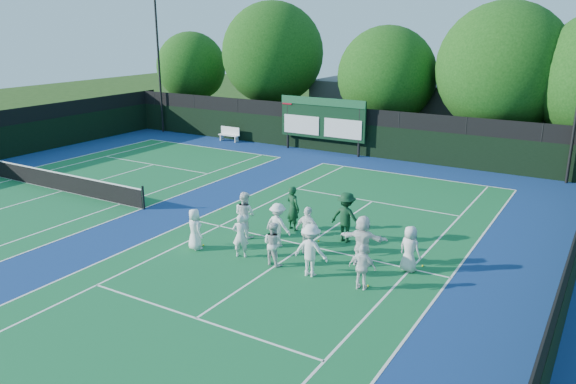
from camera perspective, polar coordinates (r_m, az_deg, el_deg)
The scene contains 33 objects.
ground at distance 20.53m, azimuth 0.46°, elevation -6.38°, with size 120.00×120.00×0.00m, color #1C3A0F.
court_apron at distance 24.62m, azimuth -10.44°, elevation -2.65°, with size 34.00×32.00×0.01m, color navy.
near_court at distance 21.33m, azimuth 1.84°, elevation -5.45°, with size 11.05×23.85×0.01m.
left_court at distance 30.33m, azimuth -21.90°, elevation 0.10°, with size 11.05×23.85×0.01m.
back_fence at distance 36.46m, azimuth 5.19°, elevation 6.07°, with size 34.00×0.08×3.00m.
divider_fence_right at distance 18.53m, azimuth 27.11°, elevation -6.43°, with size 0.08×32.00×3.00m.
scoreboard at distance 36.40m, azimuth 3.49°, elevation 7.43°, with size 6.00×0.21×3.55m.
clubhouse at distance 42.34m, azimuth 14.98°, elevation 7.95°, with size 18.00×6.00×4.00m, color #5A5A5F.
light_pole_left at distance 44.28m, azimuth -13.08°, elevation 14.04°, with size 1.20×0.30×10.12m.
tennis_net at distance 30.20m, azimuth -22.00°, elevation 0.98°, with size 11.30×0.10×1.10m.
bench at distance 40.36m, azimuth -5.95°, elevation 5.93°, with size 1.63×0.47×1.03m.
tree_a at distance 47.22m, azimuth -9.58°, elevation 12.26°, with size 5.56×5.56×7.49m.
tree_b at distance 42.49m, azimuth -1.35°, elevation 13.63°, with size 7.48×7.48×9.70m.
tree_c at distance 38.54m, azimuth 10.24°, elevation 11.29°, with size 6.53×6.53×8.01m.
tree_d at distance 36.52m, azimuth 21.23°, elevation 11.31°, with size 7.84×7.84×9.43m.
tennis_ball_0 at distance 21.52m, azimuth -8.59°, elevation -5.37°, with size 0.07×0.07×0.07m, color #C4C717.
tennis_ball_1 at distance 21.71m, azimuth 3.12°, elevation -4.99°, with size 0.07×0.07×0.07m, color #C4C717.
tennis_ball_2 at distance 18.34m, azimuth 8.14°, elevation -9.41°, with size 0.07×0.07×0.07m, color #C4C717.
tennis_ball_3 at distance 25.48m, azimuth -6.86°, elevation -1.75°, with size 0.07×0.07×0.07m, color #C4C717.
tennis_ball_4 at distance 22.78m, azimuth 1.87°, elevation -3.91°, with size 0.07×0.07×0.07m, color #C4C717.
tennis_ball_5 at distance 20.10m, azimuth 13.52°, elevation -7.30°, with size 0.07×0.07×0.07m, color #C4C717.
player_front_0 at distance 21.04m, azimuth -9.46°, elevation -3.75°, with size 0.76×0.50×1.56m, color white.
player_front_1 at distance 20.13m, azimuth -4.84°, elevation -4.47°, with size 0.59×0.38×1.61m, color silver.
player_front_2 at distance 19.45m, azimuth -1.52°, elevation -5.26°, with size 0.76×0.59×1.56m, color silver.
player_front_3 at distance 18.58m, azimuth 2.33°, elevation -5.93°, with size 1.17×0.67×1.81m, color white.
player_front_4 at distance 17.86m, azimuth 7.56°, elevation -7.58°, with size 0.88×0.37×1.51m, color white.
player_back_0 at distance 22.00m, azimuth -4.41°, elevation -2.28°, with size 0.89×0.69×1.82m, color white.
player_back_1 at distance 21.00m, azimuth -1.04°, elevation -3.36°, with size 1.09×0.63×1.69m, color white.
player_back_2 at distance 20.25m, azimuth 2.04°, elevation -3.96°, with size 1.06×0.44×1.81m, color white.
player_back_3 at distance 19.54m, azimuth 7.59°, elevation -4.91°, with size 1.68×0.53×1.81m, color white.
player_back_4 at distance 19.38m, azimuth 12.26°, elevation -5.66°, with size 0.78×0.51×1.61m, color silver.
coach_left at distance 22.62m, azimuth 0.51°, elevation -1.67°, with size 0.67×0.44×1.84m, color #0F381D.
coach_right at distance 21.52m, azimuth 5.93°, elevation -2.57°, with size 1.27×0.73×1.96m, color #0D321A.
Camera 1 is at (9.60, -16.26, 8.06)m, focal length 35.00 mm.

